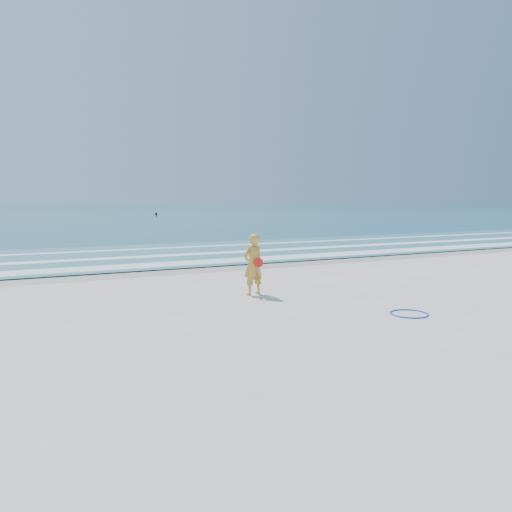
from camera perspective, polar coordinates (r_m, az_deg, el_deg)
name	(u,v)px	position (r m, az deg, el deg)	size (l,w,h in m)	color
ground	(331,321)	(11.04, 8.60, -7.39)	(400.00, 400.00, 0.00)	silver
wet_sand	(196,268)	(19.03, -6.83, -1.41)	(400.00, 2.40, 0.00)	#B2A893
ocean	(48,210)	(114.03, -22.71, 4.86)	(400.00, 190.00, 0.04)	#19727F
shallow	(162,254)	(23.77, -10.74, 0.24)	(400.00, 10.00, 0.01)	#59B7AD
foam_near	(186,263)	(20.24, -8.03, -0.80)	(400.00, 1.40, 0.01)	white
foam_mid	(166,255)	(23.00, -10.22, 0.06)	(400.00, 0.90, 0.01)	white
foam_far	(149,249)	(26.18, -12.16, 0.81)	(400.00, 0.60, 0.01)	white
hoop	(409,314)	(12.07, 17.09, -6.32)	(0.86, 0.86, 0.03)	#0D37FB
buoy	(156,214)	(76.85, -11.34, 4.76)	(0.39, 0.39, 0.39)	black
woman	(253,265)	(13.69, -0.34, -0.98)	(0.69, 0.53, 1.69)	gold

